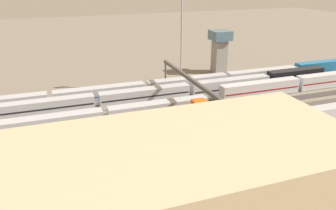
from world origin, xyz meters
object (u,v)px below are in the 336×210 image
at_px(light_mast_2, 182,16).
at_px(train_on_track_4, 210,111).
at_px(signal_gantry, 191,82).
at_px(control_tower, 220,48).
at_px(train_on_track_0, 138,90).
at_px(train_on_track_6, 219,133).
at_px(train_on_track_5, 145,132).
at_px(train_on_track_1, 137,96).
at_px(train_on_track_3, 105,117).
at_px(train_on_track_2, 297,84).
at_px(maintenance_shed, 186,185).

bearing_deg(light_mast_2, train_on_track_4, 84.89).
height_order(signal_gantry, control_tower, control_tower).
distance_m(signal_gantry, control_tower, 37.04).
bearing_deg(train_on_track_4, train_on_track_0, -60.87).
relative_size(train_on_track_6, train_on_track_0, 0.83).
height_order(train_on_track_5, train_on_track_1, same).
bearing_deg(train_on_track_4, light_mast_2, -95.11).
xyz_separation_m(train_on_track_5, train_on_track_4, (-16.43, -5.00, 0.06)).
relative_size(light_mast_2, signal_gantry, 0.92).
xyz_separation_m(train_on_track_1, train_on_track_6, (-9.73, 25.00, 0.00)).
height_order(train_on_track_3, train_on_track_6, train_on_track_6).
bearing_deg(train_on_track_6, train_on_track_2, -150.19).
bearing_deg(train_on_track_2, train_on_track_5, 17.27).
bearing_deg(train_on_track_0, signal_gantry, 119.29).
bearing_deg(train_on_track_4, maintenance_shed, 58.18).
xyz_separation_m(train_on_track_3, train_on_track_4, (-22.41, 5.00, 0.14)).
xyz_separation_m(train_on_track_0, control_tower, (-31.24, -14.17, 5.93)).
distance_m(train_on_track_5, train_on_track_4, 17.18).
relative_size(maintenance_shed, control_tower, 3.15).
relative_size(train_on_track_3, signal_gantry, 1.35).
xyz_separation_m(train_on_track_1, maintenance_shed, (5.20, 44.03, 4.15)).
relative_size(train_on_track_2, control_tower, 3.45).
height_order(train_on_track_4, light_mast_2, light_mast_2).
bearing_deg(signal_gantry, train_on_track_5, 36.13).
relative_size(train_on_track_6, maintenance_shed, 2.67).
xyz_separation_m(train_on_track_3, control_tower, (-42.51, -29.17, 5.96)).
height_order(train_on_track_5, train_on_track_0, same).
distance_m(train_on_track_4, maintenance_shed, 34.41).
bearing_deg(light_mast_2, train_on_track_1, 27.13).
bearing_deg(light_mast_2, train_on_track_3, 35.77).
bearing_deg(train_on_track_1, control_tower, -149.78).
relative_size(train_on_track_0, train_on_track_4, 13.90).
distance_m(train_on_track_3, train_on_track_6, 24.47).
distance_m(train_on_track_5, light_mast_2, 37.78).
distance_m(train_on_track_3, maintenance_shed, 34.57).
xyz_separation_m(train_on_track_3, light_mast_2, (-24.44, -17.60, 18.09)).
relative_size(train_on_track_5, signal_gantry, 1.90).
distance_m(train_on_track_6, light_mast_2, 37.61).
relative_size(train_on_track_3, train_on_track_4, 4.72).
bearing_deg(train_on_track_5, train_on_track_0, -101.94).
relative_size(train_on_track_1, control_tower, 8.40).
distance_m(train_on_track_1, train_on_track_6, 26.83).
bearing_deg(maintenance_shed, train_on_track_6, -128.11).
height_order(train_on_track_2, train_on_track_6, train_on_track_6).
relative_size(train_on_track_5, train_on_track_1, 0.58).
distance_m(train_on_track_1, maintenance_shed, 44.53).
relative_size(train_on_track_3, train_on_track_0, 0.34).
bearing_deg(train_on_track_3, maintenance_shed, 97.37).
relative_size(train_on_track_3, light_mast_2, 1.46).
bearing_deg(train_on_track_4, train_on_track_2, -162.55).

